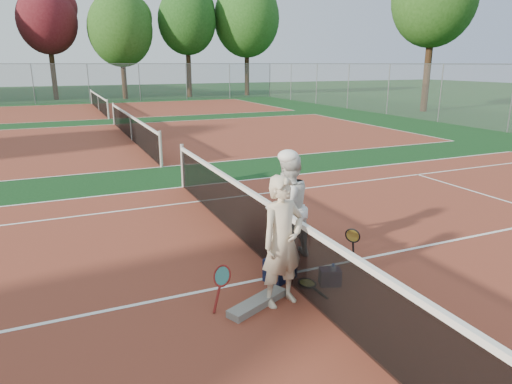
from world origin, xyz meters
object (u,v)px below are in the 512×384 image
Objects in this scene: racket_spare at (307,283)px; sports_bag_navy at (280,268)px; racket_red at (222,286)px; racket_black_held at (352,245)px; player_a at (282,242)px; water_bottle at (333,276)px; player_b at (287,207)px; net_main at (282,244)px; sports_bag_purple at (330,277)px.

racket_spare is 0.45m from sports_bag_navy.
racket_black_held is at bearing -32.90° from racket_red.
player_a is 5.71× the size of water_bottle.
water_bottle is at bearing -48.56° from racket_red.
player_b is at bearing 48.98° from player_a.
racket_spare is at bearing -20.27° from racket_black_held.
net_main is at bearing -21.19° from racket_red.
net_main reaches higher than racket_spare.
racket_red is 1.75× the size of water_bottle.
racket_black_held reaches higher than sports_bag_purple.
racket_spare is at bearing 15.95° from player_a.
racket_black_held is 1.89× the size of water_bottle.
racket_spare is 2.00× the size of water_bottle.
player_a is 1.00× the size of player_b.
water_bottle is (0.15, -1.12, -0.71)m from player_b.
player_b is 1.31m from sports_bag_purple.
player_b reaches higher than sports_bag_purple.
water_bottle is at bearing -80.11° from sports_bag_purple.
player_b is 5.83× the size of sports_bag_purple.
racket_black_held is at bearing -73.53° from racket_spare.
player_a is at bearing -63.16° from racket_red.
racket_spare is at bearing -49.95° from sports_bag_navy.
sports_bag_purple is (0.30, -0.11, 0.09)m from racket_spare.
sports_bag_purple is (-0.73, -0.52, -0.16)m from racket_black_held.
player_a reaches higher than sports_bag_purple.
racket_red is at bearing 15.93° from player_b.
racket_spare is at bearing 61.96° from player_b.
net_main reaches higher than sports_bag_purple.
player_a is 3.02× the size of racket_black_held.
player_b reaches higher than racket_red.
racket_black_held reaches higher than sports_bag_navy.
player_a is 1.12m from water_bottle.
racket_spare is 1.38× the size of sports_bag_navy.
racket_red reaches higher than water_bottle.
sports_bag_navy is at bearing -24.64° from racket_red.
water_bottle is (1.59, -0.14, -0.11)m from racket_red.
net_main is 36.60× the size of water_bottle.
net_main is at bearing 37.67° from player_b.
player_b is 1.18m from racket_black_held.
player_a is 1.14m from sports_bag_purple.
sports_bag_navy is (-0.27, 0.32, 0.15)m from racket_spare.
net_main is 1.19m from racket_red.
racket_spare is (-1.04, -0.41, -0.26)m from racket_black_held.
player_a is 5.84× the size of sports_bag_purple.
sports_bag_navy is (-0.07, -0.10, -0.34)m from net_main.
player_a reaches higher than sports_bag_navy.
water_bottle reaches higher than racket_spare.
racket_black_held is at bearing 129.37° from player_b.
racket_black_held is 0.91m from sports_bag_purple.
racket_red is 1.30m from racket_spare.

